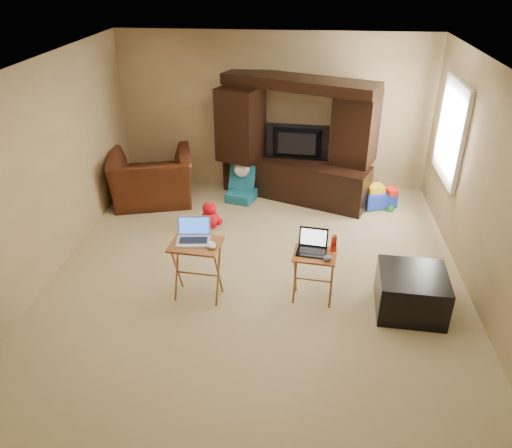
# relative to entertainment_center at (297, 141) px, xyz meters

# --- Properties ---
(floor) EXTENTS (5.50, 5.50, 0.00)m
(floor) POSITION_rel_entertainment_center_xyz_m (-0.39, -2.26, -0.96)
(floor) COLOR #CDBE8E
(floor) RESTS_ON ground
(ceiling) EXTENTS (5.50, 5.50, 0.00)m
(ceiling) POSITION_rel_entertainment_center_xyz_m (-0.39, -2.26, 1.54)
(ceiling) COLOR silver
(ceiling) RESTS_ON ground
(wall_back) EXTENTS (5.00, 0.00, 5.00)m
(wall_back) POSITION_rel_entertainment_center_xyz_m (-0.39, 0.49, 0.29)
(wall_back) COLOR tan
(wall_back) RESTS_ON ground
(wall_front) EXTENTS (5.00, 0.00, 5.00)m
(wall_front) POSITION_rel_entertainment_center_xyz_m (-0.39, -5.01, 0.29)
(wall_front) COLOR tan
(wall_front) RESTS_ON ground
(wall_left) EXTENTS (0.00, 5.50, 5.50)m
(wall_left) POSITION_rel_entertainment_center_xyz_m (-2.89, -2.26, 0.29)
(wall_left) COLOR tan
(wall_left) RESTS_ON ground
(wall_right) EXTENTS (0.00, 5.50, 5.50)m
(wall_right) POSITION_rel_entertainment_center_xyz_m (2.11, -2.26, 0.29)
(wall_right) COLOR tan
(wall_right) RESTS_ON ground
(window_pane) EXTENTS (0.00, 1.20, 1.20)m
(window_pane) POSITION_rel_entertainment_center_xyz_m (2.09, -0.71, 0.44)
(window_pane) COLOR white
(window_pane) RESTS_ON ground
(window_frame) EXTENTS (0.06, 1.14, 1.34)m
(window_frame) POSITION_rel_entertainment_center_xyz_m (2.07, -0.71, 0.44)
(window_frame) COLOR white
(window_frame) RESTS_ON ground
(entertainment_center) EXTENTS (2.40, 1.41, 1.92)m
(entertainment_center) POSITION_rel_entertainment_center_xyz_m (0.00, 0.00, 0.00)
(entertainment_center) COLOR black
(entertainment_center) RESTS_ON floor
(television) EXTENTS (0.98, 0.19, 0.56)m
(television) POSITION_rel_entertainment_center_xyz_m (0.00, -0.04, -0.04)
(television) COLOR black
(television) RESTS_ON entertainment_center
(recliner) EXTENTS (1.49, 1.38, 0.81)m
(recliner) POSITION_rel_entertainment_center_xyz_m (-2.24, -0.41, -0.55)
(recliner) COLOR #4C2310
(recliner) RESTS_ON floor
(child_rocker) EXTENTS (0.53, 0.57, 0.55)m
(child_rocker) POSITION_rel_entertainment_center_xyz_m (-0.85, -0.22, -0.68)
(child_rocker) COLOR #196A8A
(child_rocker) RESTS_ON floor
(plush_toy) EXTENTS (0.38, 0.31, 0.42)m
(plush_toy) POSITION_rel_entertainment_center_xyz_m (-1.18, -1.17, -0.75)
(plush_toy) COLOR red
(plush_toy) RESTS_ON floor
(push_toy) EXTENTS (0.58, 0.49, 0.37)m
(push_toy) POSITION_rel_entertainment_center_xyz_m (1.33, -0.25, -0.77)
(push_toy) COLOR blue
(push_toy) RESTS_ON floor
(ottoman) EXTENTS (0.77, 0.77, 0.47)m
(ottoman) POSITION_rel_entertainment_center_xyz_m (1.36, -2.81, -0.73)
(ottoman) COLOR black
(ottoman) RESTS_ON floor
(tray_table_left) EXTENTS (0.59, 0.49, 0.71)m
(tray_table_left) POSITION_rel_entertainment_center_xyz_m (-1.02, -2.80, -0.60)
(tray_table_left) COLOR #A06226
(tray_table_left) RESTS_ON floor
(tray_table_right) EXTENTS (0.51, 0.43, 0.61)m
(tray_table_right) POSITION_rel_entertainment_center_xyz_m (0.29, -2.73, -0.65)
(tray_table_right) COLOR #AA5429
(tray_table_right) RESTS_ON floor
(laptop_left) EXTENTS (0.40, 0.34, 0.24)m
(laptop_left) POSITION_rel_entertainment_center_xyz_m (-1.05, -2.77, -0.13)
(laptop_left) COLOR #B4B4B9
(laptop_left) RESTS_ON tray_table_left
(laptop_right) EXTENTS (0.35, 0.31, 0.24)m
(laptop_right) POSITION_rel_entertainment_center_xyz_m (0.25, -2.71, -0.23)
(laptop_right) COLOR black
(laptop_right) RESTS_ON tray_table_right
(mouse_left) EXTENTS (0.14, 0.17, 0.06)m
(mouse_left) POSITION_rel_entertainment_center_xyz_m (-0.83, -2.87, -0.22)
(mouse_left) COLOR white
(mouse_left) RESTS_ON tray_table_left
(mouse_right) EXTENTS (0.12, 0.15, 0.05)m
(mouse_right) POSITION_rel_entertainment_center_xyz_m (0.42, -2.85, -0.32)
(mouse_right) COLOR #444349
(mouse_right) RESTS_ON tray_table_right
(water_bottle) EXTENTS (0.06, 0.06, 0.19)m
(water_bottle) POSITION_rel_entertainment_center_xyz_m (0.49, -2.65, -0.25)
(water_bottle) COLOR red
(water_bottle) RESTS_ON tray_table_right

